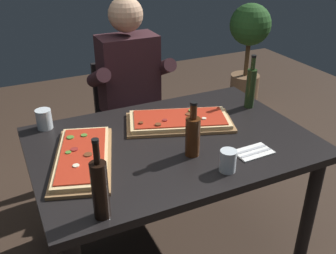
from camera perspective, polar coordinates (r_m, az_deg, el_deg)
name	(u,v)px	position (r m, az deg, el deg)	size (l,w,h in m)	color
ground_plane	(172,247)	(2.40, 0.54, -17.49)	(6.40, 6.40, 0.00)	#38281E
dining_table	(172,156)	(2.00, 0.62, -4.30)	(1.40, 0.96, 0.74)	black
pizza_rectangular_front	(179,121)	(2.10, 1.70, 0.94)	(0.64, 0.46, 0.05)	olive
pizza_rectangular_left	(83,158)	(1.81, -12.53, -4.46)	(0.42, 0.61, 0.05)	olive
wine_bottle_dark	(193,135)	(1.78, 3.70, -1.14)	(0.07, 0.07, 0.27)	#47230F
oil_bottle_amber	(251,87)	(2.31, 12.21, 5.88)	(0.06, 0.06, 0.32)	#233819
vinegar_bottle_green	(100,188)	(1.41, -10.09, -9.00)	(0.06, 0.06, 0.33)	black
tumbler_near_camera	(228,162)	(1.71, 8.88, -5.16)	(0.07, 0.07, 0.10)	silver
tumbler_far_side	(44,119)	(2.14, -17.96, 1.12)	(0.08, 0.08, 0.11)	silver
napkin_cutlery_set	(253,152)	(1.88, 12.61, -3.66)	(0.18, 0.12, 0.01)	white
diner_chair	(127,116)	(2.79, -6.09, 1.62)	(0.44, 0.44, 0.87)	black
seated_diner	(132,89)	(2.58, -5.45, 5.69)	(0.53, 0.41, 1.33)	#23232D
potted_plant_corner	(248,49)	(3.89, 11.81, 11.24)	(0.39, 0.39, 1.08)	#846042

